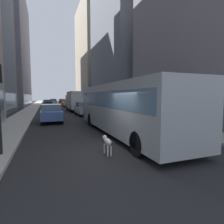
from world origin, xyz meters
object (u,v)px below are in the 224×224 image
object	(u,v)px
transit_bus	(122,105)
car_white_van	(53,102)
car_red_coupe	(62,102)
pedestrian_with_handbag	(159,112)
car_blue_hatchback	(51,113)
car_yellow_taxi	(67,103)
car_silver_sedan	(84,109)
dalmatian_dog	(107,142)
box_truck	(76,101)
car_black_suv	(48,103)

from	to	relation	value
transit_bus	car_white_van	distance (m)	43.61
car_red_coupe	pedestrian_with_handbag	world-z (taller)	pedestrian_with_handbag
car_blue_hatchback	pedestrian_with_handbag	distance (m)	9.74
car_yellow_taxi	car_silver_sedan	distance (m)	19.73
dalmatian_dog	car_white_van	bearing A→B (deg)	90.28
car_yellow_taxi	car_white_van	bearing A→B (deg)	101.03
transit_bus	car_silver_sedan	distance (m)	11.52
box_truck	car_black_suv	bearing A→B (deg)	107.29
car_red_coupe	box_truck	world-z (taller)	box_truck
box_truck	transit_bus	bearing A→B (deg)	-90.00
car_white_van	pedestrian_with_handbag	xyz separation A→B (m)	(7.20, -40.64, 0.19)
car_black_suv	car_red_coupe	xyz separation A→B (m)	(4.00, 11.89, -0.00)
transit_bus	car_red_coupe	bearing A→B (deg)	90.00
box_truck	dalmatian_dog	world-z (taller)	box_truck
car_blue_hatchback	box_truck	size ratio (longest dim) A/B	0.63
car_white_van	pedestrian_with_handbag	size ratio (longest dim) A/B	2.32
pedestrian_with_handbag	car_red_coupe	bearing A→B (deg)	96.83
box_truck	car_silver_sedan	bearing A→B (deg)	-90.00
car_blue_hatchback	dalmatian_dog	size ratio (longest dim) A/B	4.88
transit_bus	car_black_suv	distance (m)	31.38
car_black_suv	car_silver_sedan	bearing A→B (deg)	-78.48
car_yellow_taxi	car_white_van	size ratio (longest dim) A/B	1.18
car_silver_sedan	car_yellow_taxi	bearing A→B (deg)	90.00
car_yellow_taxi	pedestrian_with_handbag	world-z (taller)	pedestrian_with_handbag
car_white_van	car_red_coupe	distance (m)	2.46
car_black_suv	car_silver_sedan	size ratio (longest dim) A/B	0.92
transit_bus	dalmatian_dog	size ratio (longest dim) A/B	11.98
car_black_suv	pedestrian_with_handbag	distance (m)	29.56
car_yellow_taxi	box_truck	bearing A→B (deg)	-90.00
car_silver_sedan	pedestrian_with_handbag	bearing A→B (deg)	-60.79
car_blue_hatchback	car_yellow_taxi	world-z (taller)	same
car_white_van	box_truck	distance (m)	25.40
car_blue_hatchback	car_red_coupe	bearing A→B (deg)	83.65
transit_bus	car_black_suv	bearing A→B (deg)	97.33
transit_bus	car_blue_hatchback	distance (m)	8.16
car_white_van	car_black_suv	size ratio (longest dim) A/B	0.98
car_blue_hatchback	box_truck	bearing A→B (deg)	70.37
box_truck	car_white_van	bearing A→B (deg)	95.42
car_yellow_taxi	car_silver_sedan	xyz separation A→B (m)	(0.00, -19.73, 0.00)
transit_bus	car_red_coupe	xyz separation A→B (m)	(0.00, 43.00, -0.96)
car_white_van	car_black_suv	distance (m)	12.52
car_yellow_taxi	car_black_suv	world-z (taller)	same
car_silver_sedan	pedestrian_with_handbag	distance (m)	9.85
box_truck	car_red_coupe	bearing A→B (deg)	90.00
transit_bus	dalmatian_dog	distance (m)	4.28
car_blue_hatchback	pedestrian_with_handbag	world-z (taller)	pedestrian_with_handbag
transit_bus	box_truck	bearing A→B (deg)	90.00
car_yellow_taxi	pedestrian_with_handbag	distance (m)	28.73
car_white_van	dalmatian_dog	size ratio (longest dim) A/B	4.08
car_blue_hatchback	transit_bus	bearing A→B (deg)	-60.41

